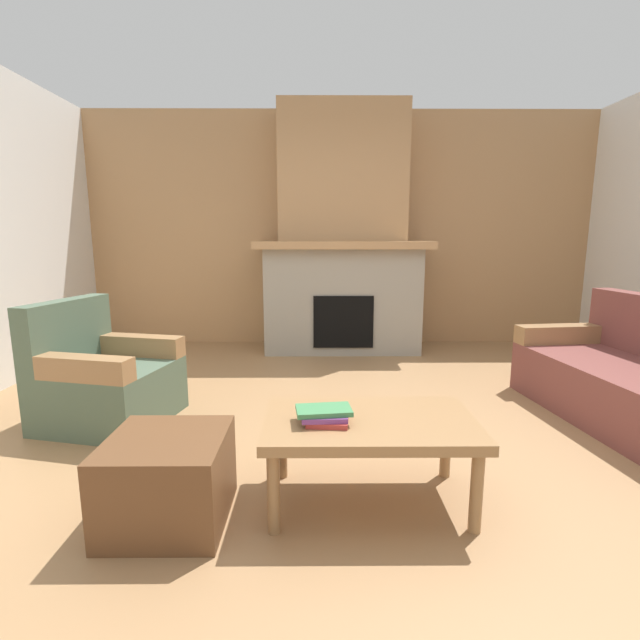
# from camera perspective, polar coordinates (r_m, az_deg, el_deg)

# --- Properties ---
(ground) EXTENTS (9.00, 9.00, 0.00)m
(ground) POSITION_cam_1_polar(r_m,az_deg,el_deg) (2.91, 5.42, -15.86)
(ground) COLOR #9E754C
(wall_back_wood_panel) EXTENTS (6.00, 0.12, 2.70)m
(wall_back_wood_panel) POSITION_cam_1_polar(r_m,az_deg,el_deg) (5.60, 2.55, 11.01)
(wall_back_wood_panel) COLOR tan
(wall_back_wood_panel) RESTS_ON ground
(fireplace) EXTENTS (1.90, 0.82, 2.70)m
(fireplace) POSITION_cam_1_polar(r_m,az_deg,el_deg) (5.23, 2.74, 9.02)
(fireplace) COLOR gray
(fireplace) RESTS_ON ground
(armchair) EXTENTS (0.91, 0.91, 0.85)m
(armchair) POSITION_cam_1_polar(r_m,az_deg,el_deg) (3.57, -25.16, -6.75)
(armchair) COLOR #4C604C
(armchair) RESTS_ON ground
(coffee_table) EXTENTS (1.00, 0.60, 0.43)m
(coffee_table) POSITION_cam_1_polar(r_m,az_deg,el_deg) (2.27, 6.16, -13.26)
(coffee_table) COLOR #997047
(coffee_table) RESTS_ON ground
(ottoman) EXTENTS (0.52, 0.52, 0.40)m
(ottoman) POSITION_cam_1_polar(r_m,az_deg,el_deg) (2.31, -18.25, -18.17)
(ottoman) COLOR brown
(ottoman) RESTS_ON ground
(book_stack_near_edge) EXTENTS (0.27, 0.18, 0.07)m
(book_stack_near_edge) POSITION_cam_1_polar(r_m,az_deg,el_deg) (2.17, 0.65, -11.70)
(book_stack_near_edge) COLOR #B23833
(book_stack_near_edge) RESTS_ON coffee_table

